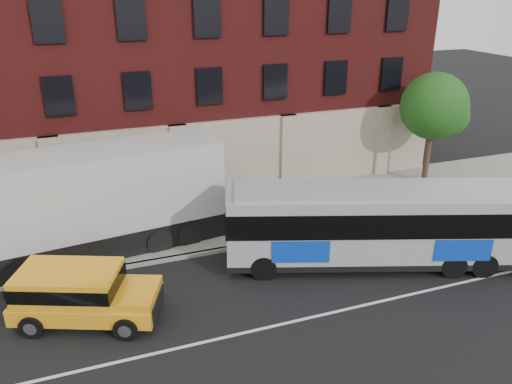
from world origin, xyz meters
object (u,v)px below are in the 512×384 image
object	(u,v)px
city_bus	(378,223)
shipping_container	(57,211)
yellow_suv	(79,292)
street_tree	(435,109)

from	to	relation	value
city_bus	shipping_container	bearing A→B (deg)	158.90
yellow_suv	shipping_container	world-z (taller)	shipping_container
street_tree	shipping_container	distance (m)	19.61
shipping_container	street_tree	bearing A→B (deg)	5.55
street_tree	shipping_container	size ratio (longest dim) A/B	0.45
street_tree	shipping_container	world-z (taller)	street_tree
street_tree	yellow_suv	world-z (taller)	street_tree
yellow_suv	city_bus	bearing A→B (deg)	-0.57
street_tree	city_bus	xyz separation A→B (m)	(-7.38, -6.52, -2.58)
yellow_suv	shipping_container	xyz separation A→B (m)	(-0.56, 4.52, 1.12)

